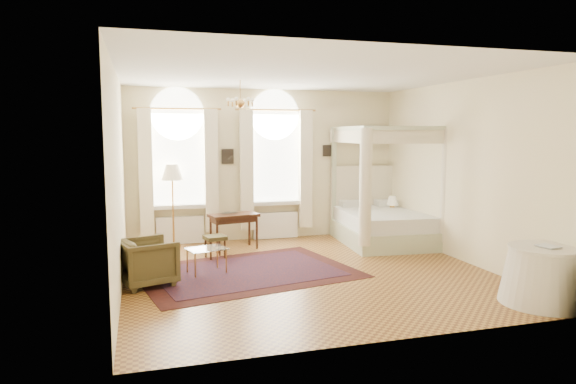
% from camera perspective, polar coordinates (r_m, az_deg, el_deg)
% --- Properties ---
extents(ground, '(6.00, 6.00, 0.00)m').
position_cam_1_polar(ground, '(8.81, 2.21, -8.91)').
color(ground, olive).
rests_on(ground, ground).
extents(room_walls, '(6.00, 6.00, 6.00)m').
position_cam_1_polar(room_walls, '(8.50, 2.27, 4.07)').
color(room_walls, '#F6E4BB').
rests_on(room_walls, ground).
extents(window_left, '(1.62, 0.27, 3.29)m').
position_cam_1_polar(window_left, '(10.99, -12.03, 1.92)').
color(window_left, white).
rests_on(window_left, room_walls).
extents(window_right, '(1.62, 0.27, 3.29)m').
position_cam_1_polar(window_right, '(11.33, -1.37, 2.20)').
color(window_right, white).
rests_on(window_right, room_walls).
extents(chandelier, '(0.51, 0.45, 0.50)m').
position_cam_1_polar(chandelier, '(9.44, -5.32, 9.92)').
color(chandelier, '#AC7B39').
rests_on(chandelier, room_walls).
extents(wall_pictures, '(2.54, 0.03, 0.39)m').
position_cam_1_polar(wall_pictures, '(11.38, -2.06, 4.24)').
color(wall_pictures, black).
rests_on(wall_pictures, room_walls).
extents(canopy_bed, '(2.06, 2.45, 2.49)m').
position_cam_1_polar(canopy_bed, '(11.17, 10.77, -2.74)').
color(canopy_bed, '#B4BB98').
rests_on(canopy_bed, ground).
extents(nightstand, '(0.40, 0.36, 0.56)m').
position_cam_1_polar(nightstand, '(11.88, 11.09, -3.59)').
color(nightstand, '#381F0F').
rests_on(nightstand, ground).
extents(nightstand_lamp, '(0.25, 0.25, 0.37)m').
position_cam_1_polar(nightstand_lamp, '(11.82, 11.51, -1.06)').
color(nightstand_lamp, '#AC7B39').
rests_on(nightstand_lamp, nightstand).
extents(writing_desk, '(1.04, 0.68, 0.72)m').
position_cam_1_polar(writing_desk, '(10.46, -6.05, -3.00)').
color(writing_desk, '#381F0F').
rests_on(writing_desk, ground).
extents(laptop, '(0.37, 0.28, 0.03)m').
position_cam_1_polar(laptop, '(10.49, -6.66, -2.33)').
color(laptop, black).
rests_on(laptop, writing_desk).
extents(stool, '(0.44, 0.44, 0.43)m').
position_cam_1_polar(stool, '(9.80, -8.11, -5.23)').
color(stool, '#46401E').
rests_on(stool, ground).
extents(armchair, '(0.99, 0.98, 0.73)m').
position_cam_1_polar(armchair, '(8.30, -15.30, -7.51)').
color(armchair, '#40361B').
rests_on(armchair, ground).
extents(coffee_table, '(0.73, 0.60, 0.43)m').
position_cam_1_polar(coffee_table, '(8.76, -9.04, -6.45)').
color(coffee_table, white).
rests_on(coffee_table, ground).
extents(floor_lamp, '(0.44, 0.44, 1.71)m').
position_cam_1_polar(floor_lamp, '(10.81, -12.75, 1.69)').
color(floor_lamp, '#AC7B39').
rests_on(floor_lamp, ground).
extents(oriental_rug, '(3.95, 3.18, 0.01)m').
position_cam_1_polar(oriental_rug, '(8.83, -4.68, -8.84)').
color(oriental_rug, '#3E140F').
rests_on(oriental_rug, ground).
extents(side_table, '(1.17, 1.17, 0.80)m').
position_cam_1_polar(side_table, '(8.00, 26.53, -8.30)').
color(side_table, silver).
rests_on(side_table, ground).
extents(book, '(0.23, 0.30, 0.03)m').
position_cam_1_polar(book, '(7.80, 26.42, -5.50)').
color(book, black).
rests_on(book, side_table).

